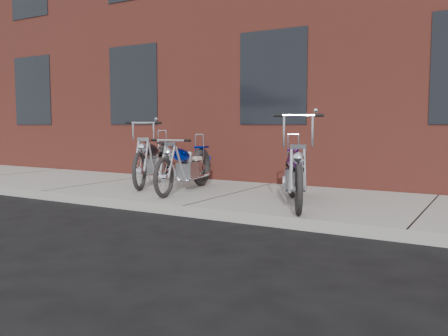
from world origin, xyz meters
The scene contains 6 objects.
ground centered at (0.00, 0.00, 0.00)m, with size 120.00×120.00×0.00m, color black.
sidewalk centered at (0.00, 1.50, 0.07)m, with size 22.00×3.00×0.15m, color gray.
building_brick centered at (0.00, 8.00, 4.00)m, with size 22.00×10.00×8.00m, color brown.
chopper_purple centered at (1.32, 0.93, 0.56)m, with size 1.06×2.12×1.29m.
chopper_blue centered at (-0.85, 1.29, 0.55)m, with size 0.66×2.21×0.97m.
chopper_third centered at (-1.91, 1.73, 0.58)m, with size 1.03×2.22×1.20m.
Camera 1 is at (3.86, -5.41, 1.29)m, focal length 38.00 mm.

